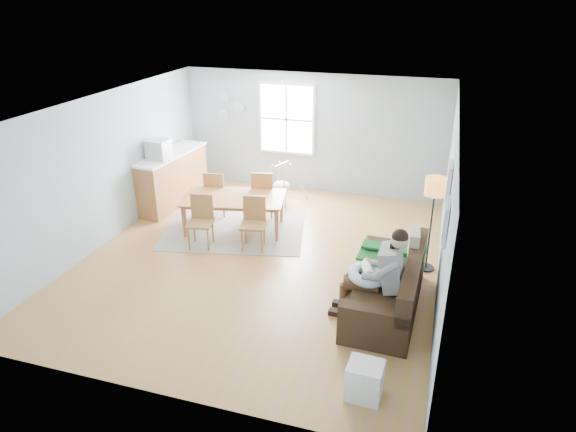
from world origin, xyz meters
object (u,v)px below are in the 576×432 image
(father, at_px, (379,271))
(monitor, at_px, (159,149))
(dining_table, at_px, (234,214))
(toddler, at_px, (389,257))
(chair_se, at_px, (254,219))
(floor_lamp, at_px, (435,194))
(counter, at_px, (172,178))
(storage_cube, at_px, (364,380))
(chair_nw, at_px, (216,191))
(chair_sw, at_px, (201,217))
(sofa, at_px, (390,290))
(chair_ne, at_px, (263,191))
(baby_swing, at_px, (281,185))

(father, distance_m, monitor, 5.60)
(dining_table, bearing_deg, father, -46.71)
(toddler, distance_m, chair_se, 2.76)
(floor_lamp, distance_m, counter, 5.72)
(storage_cube, bearing_deg, floor_lamp, 80.75)
(chair_se, distance_m, chair_nw, 1.65)
(chair_sw, bearing_deg, sofa, -16.89)
(counter, bearing_deg, chair_se, -30.52)
(floor_lamp, xyz_separation_m, chair_nw, (-4.31, 1.01, -0.80))
(sofa, bearing_deg, father, -115.39)
(sofa, bearing_deg, monitor, 155.29)
(father, relative_size, toddler, 1.72)
(father, bearing_deg, chair_nw, 144.05)
(toddler, distance_m, chair_ne, 3.69)
(sofa, xyz_separation_m, floor_lamp, (0.46, 1.37, 1.04))
(monitor, bearing_deg, floor_lamp, -9.84)
(chair_se, relative_size, counter, 0.46)
(dining_table, xyz_separation_m, counter, (-1.81, 0.88, 0.24))
(father, xyz_separation_m, toddler, (0.07, 0.52, -0.03))
(monitor, bearing_deg, storage_cube, -40.28)
(floor_lamp, relative_size, chair_sw, 1.70)
(storage_cube, distance_m, monitor, 6.63)
(baby_swing, bearing_deg, chair_sw, -107.81)
(chair_ne, bearing_deg, father, -46.43)
(floor_lamp, bearing_deg, chair_nw, 166.83)
(storage_cube, relative_size, counter, 0.21)
(sofa, height_order, chair_sw, chair_sw)
(toddler, bearing_deg, counter, 153.20)
(father, xyz_separation_m, chair_se, (-2.46, 1.59, -0.22))
(toddler, relative_size, counter, 0.40)
(toddler, height_order, chair_ne, toddler)
(chair_nw, bearing_deg, sofa, -31.70)
(sofa, distance_m, toddler, 0.48)
(floor_lamp, distance_m, chair_se, 3.18)
(chair_ne, bearing_deg, counter, 176.37)
(sofa, relative_size, chair_nw, 2.29)
(chair_sw, relative_size, chair_se, 1.00)
(chair_se, relative_size, chair_ne, 0.95)
(father, distance_m, chair_se, 2.94)
(dining_table, bearing_deg, chair_ne, 54.21)
(toddler, height_order, counter, counter)
(sofa, height_order, dining_table, sofa)
(floor_lamp, relative_size, baby_swing, 1.49)
(chair_nw, bearing_deg, baby_swing, 45.94)
(chair_ne, relative_size, monitor, 2.33)
(sofa, bearing_deg, toddler, 109.73)
(chair_nw, xyz_separation_m, chair_ne, (0.95, 0.20, 0.03))
(floor_lamp, height_order, baby_swing, floor_lamp)
(chair_nw, bearing_deg, chair_se, -41.36)
(toddler, bearing_deg, sofa, -70.27)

